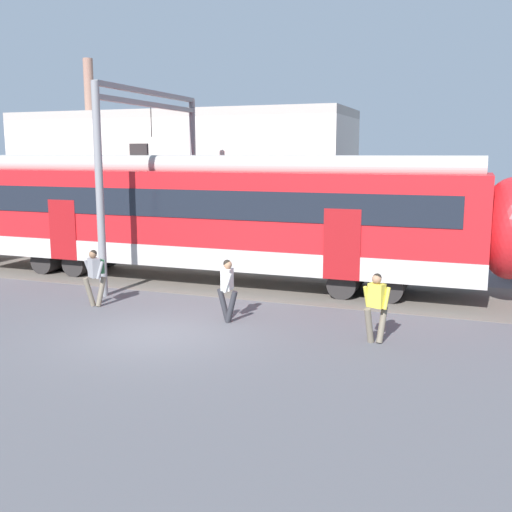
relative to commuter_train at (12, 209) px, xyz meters
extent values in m
plane|color=#515156|center=(9.90, -6.21, -2.25)|extent=(160.00, 160.00, 0.00)
cube|color=#B7B2AD|center=(8.52, 0.00, -1.20)|extent=(18.00, 3.06, 0.70)
cube|color=red|center=(8.52, 0.00, 0.35)|extent=(18.00, 3.00, 2.40)
cube|color=black|center=(8.52, -1.51, 0.55)|extent=(16.56, 0.03, 0.90)
cube|color=maroon|center=(13.47, -1.52, -0.50)|extent=(1.10, 0.04, 2.10)
cube|color=maroon|center=(3.57, -1.52, -0.50)|extent=(1.10, 0.04, 2.10)
cylinder|color=#9C9793|center=(8.52, 0.00, 1.73)|extent=(17.64, 0.70, 0.70)
cube|color=black|center=(5.82, 0.00, 2.28)|extent=(0.70, 0.12, 0.40)
cylinder|color=black|center=(14.80, 0.00, -1.80)|extent=(0.90, 2.40, 0.90)
cylinder|color=black|center=(13.40, 0.00, -1.80)|extent=(0.90, 2.40, 0.90)
cylinder|color=black|center=(3.64, 0.00, -1.80)|extent=(0.90, 2.40, 0.90)
cylinder|color=black|center=(2.24, 0.00, -1.80)|extent=(0.90, 2.40, 0.90)
ellipsoid|color=red|center=(18.07, 0.00, 0.00)|extent=(1.80, 2.85, 2.95)
cylinder|color=#6B6051|center=(6.72, -4.47, -1.82)|extent=(0.31, 0.38, 0.87)
cylinder|color=#6B6051|center=(7.02, -4.32, -1.82)|extent=(0.31, 0.38, 0.87)
cube|color=gray|center=(6.87, -4.39, -1.11)|extent=(0.43, 0.39, 0.56)
cylinder|color=gray|center=(7.10, -4.44, -1.16)|extent=(0.20, 0.26, 0.52)
cylinder|color=gray|center=(6.64, -4.35, -1.16)|extent=(0.20, 0.26, 0.52)
sphere|color=brown|center=(6.86, -4.41, -0.72)|extent=(0.22, 0.22, 0.22)
sphere|color=black|center=(6.87, -4.39, -0.69)|extent=(0.20, 0.20, 0.20)
cube|color=#235633|center=(6.96, -4.24, -1.09)|extent=(0.32, 0.28, 0.40)
cylinder|color=#28282D|center=(11.24, -4.62, -1.82)|extent=(0.36, 0.17, 0.87)
cylinder|color=#28282D|center=(10.95, -4.46, -1.82)|extent=(0.36, 0.17, 0.87)
cube|color=silver|center=(11.10, -4.54, -1.11)|extent=(0.26, 0.37, 0.56)
cylinder|color=silver|center=(11.00, -4.32, -1.16)|extent=(0.25, 0.11, 0.52)
cylinder|color=silver|center=(11.19, -4.75, -1.16)|extent=(0.25, 0.11, 0.52)
sphere|color=#9E7051|center=(11.12, -4.54, -0.72)|extent=(0.22, 0.22, 0.22)
sphere|color=black|center=(11.10, -4.54, -0.69)|extent=(0.20, 0.20, 0.20)
cylinder|color=#6B6051|center=(14.92, -5.09, -1.82)|extent=(0.27, 0.38, 0.87)
cylinder|color=#6B6051|center=(15.19, -4.89, -1.82)|extent=(0.27, 0.38, 0.87)
cube|color=gold|center=(15.05, -4.99, -1.11)|extent=(0.42, 0.35, 0.56)
cylinder|color=gold|center=(15.29, -5.00, -1.16)|extent=(0.17, 0.26, 0.52)
cylinder|color=gold|center=(14.82, -4.99, -1.16)|extent=(0.17, 0.26, 0.52)
sphere|color=#9E7051|center=(15.05, -5.01, -0.72)|extent=(0.22, 0.22, 0.22)
sphere|color=black|center=(15.05, -4.99, -0.69)|extent=(0.20, 0.20, 0.20)
cylinder|color=gray|center=(6.34, -3.20, 1.00)|extent=(0.24, 0.24, 6.50)
cylinder|color=gray|center=(6.34, 3.20, 1.00)|extent=(0.24, 0.24, 6.50)
cube|color=gray|center=(6.34, 0.00, 4.20)|extent=(0.20, 6.40, 0.16)
cube|color=gray|center=(6.34, 0.00, 3.80)|extent=(0.20, 6.40, 0.16)
cylinder|color=black|center=(6.34, 0.00, 3.20)|extent=(0.03, 0.03, 1.00)
cube|color=beige|center=(3.04, 8.31, 0.75)|extent=(17.03, 5.00, 6.00)
cube|color=#A7A39B|center=(3.04, 8.31, 3.95)|extent=(17.03, 5.00, 0.40)
cylinder|color=#8C6656|center=(-2.07, 8.31, 5.35)|extent=(0.50, 0.50, 3.20)
camera|label=1|loc=(17.12, -18.63, 2.13)|focal=42.00mm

